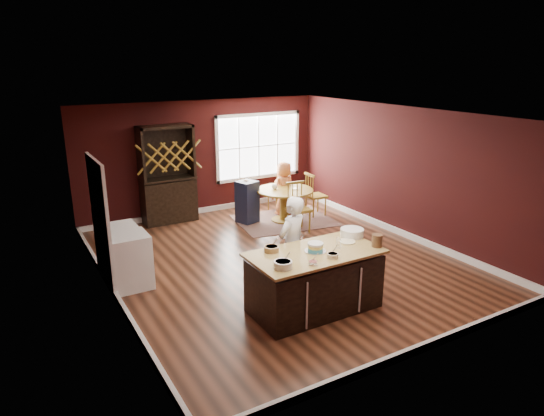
{
  "coord_description": "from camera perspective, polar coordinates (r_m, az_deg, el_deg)",
  "views": [
    {
      "loc": [
        -4.3,
        -7.17,
        3.59
      ],
      "look_at": [
        -0.13,
        -0.02,
        1.05
      ],
      "focal_mm": 32.0,
      "sensor_mm": 36.0,
      "label": 1
    }
  ],
  "objects": [
    {
      "name": "stoneware_crock",
      "position": [
        7.38,
        12.26,
        -3.76
      ],
      "size": [
        0.16,
        0.16,
        0.19
      ],
      "primitive_type": "cylinder",
      "color": "brown",
      "rests_on": "kitchen_island"
    },
    {
      "name": "drinking_glass",
      "position": [
        7.25,
        7.84,
        -4.08
      ],
      "size": [
        0.08,
        0.08,
        0.15
      ],
      "primitive_type": "cylinder",
      "color": "silver",
      "rests_on": "kitchen_island"
    },
    {
      "name": "hutch",
      "position": [
        11.19,
        -12.19,
        3.86
      ],
      "size": [
        1.21,
        0.5,
        2.21
      ],
      "primitive_type": "cube",
      "color": "black",
      "rests_on": "ground"
    },
    {
      "name": "high_chair",
      "position": [
        11.04,
        -2.94,
        0.82
      ],
      "size": [
        0.52,
        0.52,
        1.01
      ],
      "primitive_type": null,
      "rotation": [
        0.0,
        0.0,
        0.31
      ],
      "color": "black",
      "rests_on": "ground"
    },
    {
      "name": "dinner_plate",
      "position": [
        7.5,
        8.81,
        -3.93
      ],
      "size": [
        0.26,
        0.26,
        0.02
      ],
      "primitive_type": "cylinder",
      "color": "beige",
      "rests_on": "kitchen_island"
    },
    {
      "name": "chair_south",
      "position": [
        10.44,
        3.18,
        0.08
      ],
      "size": [
        0.5,
        0.48,
        1.09
      ],
      "primitive_type": null,
      "rotation": [
        0.0,
        0.0,
        -0.09
      ],
      "color": "brown",
      "rests_on": "ground"
    },
    {
      "name": "table_plate",
      "position": [
        11.12,
        2.77,
        2.28
      ],
      "size": [
        0.18,
        0.18,
        0.01
      ],
      "primitive_type": "cylinder",
      "color": "beige",
      "rests_on": "dining_table"
    },
    {
      "name": "kitchen_island",
      "position": [
        7.28,
        5.0,
        -8.66
      ],
      "size": [
        1.95,
        1.02,
        0.92
      ],
      "color": "black",
      "rests_on": "ground"
    },
    {
      "name": "bowl_blue",
      "position": [
        6.51,
        1.3,
        -6.67
      ],
      "size": [
        0.25,
        0.25,
        0.1
      ],
      "primitive_type": "cylinder",
      "color": "silver",
      "rests_on": "kitchen_island"
    },
    {
      "name": "room_shell",
      "position": [
        8.66,
        0.69,
        2.07
      ],
      "size": [
        7.0,
        7.0,
        7.0
      ],
      "color": "brown",
      "rests_on": "ground"
    },
    {
      "name": "table_cup",
      "position": [
        11.08,
        0.3,
        2.5
      ],
      "size": [
        0.16,
        0.16,
        0.1
      ],
      "primitive_type": "imported",
      "rotation": [
        0.0,
        0.0,
        0.24
      ],
      "color": "white",
      "rests_on": "dining_table"
    },
    {
      "name": "dining_table",
      "position": [
        11.13,
        1.5,
        1.13
      ],
      "size": [
        1.31,
        1.31,
        0.75
      ],
      "color": "brown",
      "rests_on": "ground"
    },
    {
      "name": "window",
      "position": [
        12.3,
        -1.61,
        7.28
      ],
      "size": [
        2.36,
        0.1,
        1.66
      ],
      "primitive_type": null,
      "color": "white",
      "rests_on": "room_shell"
    },
    {
      "name": "seated_woman",
      "position": [
        11.57,
        1.43,
        2.31
      ],
      "size": [
        0.71,
        0.54,
        1.29
      ],
      "primitive_type": "imported",
      "rotation": [
        0.0,
        0.0,
        3.37
      ],
      "color": "#C16736",
      "rests_on": "ground"
    },
    {
      "name": "bowl_yellow",
      "position": [
        7.05,
        -0.05,
        -4.82
      ],
      "size": [
        0.22,
        0.22,
        0.08
      ],
      "primitive_type": "cylinder",
      "color": "#AB7A4E",
      "rests_on": "kitchen_island"
    },
    {
      "name": "bowl_pink",
      "position": [
        6.65,
        4.86,
        -6.44
      ],
      "size": [
        0.13,
        0.13,
        0.05
      ],
      "primitive_type": "cylinder",
      "color": "silver",
      "rests_on": "kitchen_island"
    },
    {
      "name": "chair_north",
      "position": [
        11.95,
        0.59,
        1.95
      ],
      "size": [
        0.5,
        0.48,
        0.95
      ],
      "primitive_type": null,
      "rotation": [
        0.0,
        0.0,
        3.46
      ],
      "color": "olive",
      "rests_on": "ground"
    },
    {
      "name": "dryer",
      "position": [
        8.84,
        -17.43,
        -4.66
      ],
      "size": [
        0.6,
        0.58,
        0.87
      ],
      "primitive_type": "cube",
      "color": "white",
      "rests_on": "ground"
    },
    {
      "name": "baker",
      "position": [
        7.68,
        2.35,
        -4.32
      ],
      "size": [
        0.67,
        0.55,
        1.58
      ],
      "primitive_type": "imported",
      "rotation": [
        0.0,
        0.0,
        3.49
      ],
      "color": "silver",
      "rests_on": "ground"
    },
    {
      "name": "washer",
      "position": [
        8.26,
        -16.4,
        -6.01
      ],
      "size": [
        0.62,
        0.6,
        0.91
      ],
      "primitive_type": "cube",
      "color": "silver",
      "rests_on": "ground"
    },
    {
      "name": "layer_cake",
      "position": [
        7.07,
        5.13,
        -4.61
      ],
      "size": [
        0.32,
        0.32,
        0.13
      ],
      "primitive_type": null,
      "color": "silver",
      "rests_on": "kitchen_island"
    },
    {
      "name": "doorway",
      "position": [
        8.29,
        -19.48,
        -1.97
      ],
      "size": [
        0.08,
        1.26,
        2.13
      ],
      "primitive_type": null,
      "color": "white",
      "rests_on": "room_shell"
    },
    {
      "name": "white_tub",
      "position": [
        7.74,
        9.39,
        -2.86
      ],
      "size": [
        0.37,
        0.37,
        0.13
      ],
      "primitive_type": "cylinder",
      "color": "white",
      "rests_on": "kitchen_island"
    },
    {
      "name": "toddler",
      "position": [
        10.99,
        -2.78,
        2.4
      ],
      "size": [
        0.18,
        0.14,
        0.26
      ],
      "primitive_type": null,
      "color": "#8CA5BF",
      "rests_on": "high_chair"
    },
    {
      "name": "bowl_olive",
      "position": [
        6.9,
        7.14,
        -5.56
      ],
      "size": [
        0.16,
        0.16,
        0.06
      ],
      "primitive_type": "cylinder",
      "color": "silver",
      "rests_on": "kitchen_island"
    },
    {
      "name": "rug",
      "position": [
        11.29,
        1.48,
        -1.45
      ],
      "size": [
        2.39,
        1.97,
        0.01
      ],
      "primitive_type": "cube",
      "rotation": [
        0.0,
        0.0,
        -0.14
      ],
      "color": "brown",
      "rests_on": "ground"
    },
    {
      "name": "chair_east",
      "position": [
        11.58,
        5.19,
        1.67
      ],
      "size": [
        0.44,
        0.46,
        1.06
      ],
      "primitive_type": null,
      "rotation": [
        0.0,
        0.0,
        1.52
      ],
      "color": "brown",
      "rests_on": "ground"
    }
  ]
}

